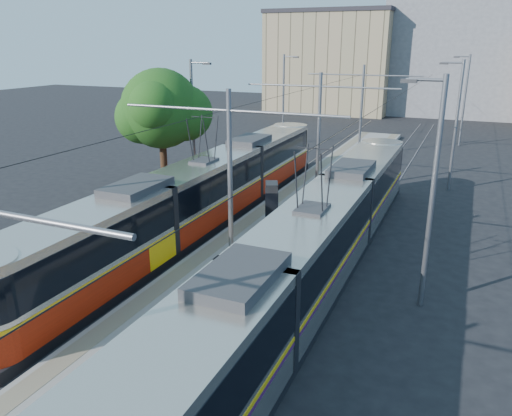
% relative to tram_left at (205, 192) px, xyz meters
% --- Properties ---
extents(ground, '(160.00, 160.00, 0.00)m').
position_rel_tram_left_xyz_m(ground, '(3.60, -12.34, -1.71)').
color(ground, black).
rests_on(ground, ground).
extents(platform, '(4.00, 50.00, 0.30)m').
position_rel_tram_left_xyz_m(platform, '(3.60, 4.66, -1.56)').
color(platform, gray).
rests_on(platform, ground).
extents(tactile_strip_left, '(0.70, 50.00, 0.01)m').
position_rel_tram_left_xyz_m(tactile_strip_left, '(2.15, 4.66, -1.40)').
color(tactile_strip_left, gray).
rests_on(tactile_strip_left, platform).
extents(tactile_strip_right, '(0.70, 50.00, 0.01)m').
position_rel_tram_left_xyz_m(tactile_strip_right, '(5.05, 4.66, -1.40)').
color(tactile_strip_right, gray).
rests_on(tactile_strip_right, platform).
extents(rails, '(8.71, 70.00, 0.03)m').
position_rel_tram_left_xyz_m(rails, '(3.60, 4.66, -1.69)').
color(rails, gray).
rests_on(rails, ground).
extents(tram_left, '(2.43, 27.61, 5.50)m').
position_rel_tram_left_xyz_m(tram_left, '(0.00, 0.00, 0.00)').
color(tram_left, black).
rests_on(tram_left, ground).
extents(tram_right, '(2.43, 30.04, 5.50)m').
position_rel_tram_left_xyz_m(tram_right, '(7.20, -5.11, 0.15)').
color(tram_right, black).
rests_on(tram_right, ground).
extents(catenary, '(9.20, 70.00, 7.00)m').
position_rel_tram_left_xyz_m(catenary, '(3.60, 1.82, 2.81)').
color(catenary, slate).
rests_on(catenary, platform).
extents(street_lamps, '(15.18, 38.22, 8.00)m').
position_rel_tram_left_xyz_m(street_lamps, '(3.60, 8.66, 2.47)').
color(street_lamps, slate).
rests_on(street_lamps, ground).
extents(shelter, '(0.96, 1.17, 2.23)m').
position_rel_tram_left_xyz_m(shelter, '(3.52, 0.28, -0.24)').
color(shelter, black).
rests_on(shelter, platform).
extents(tree, '(5.20, 4.81, 7.56)m').
position_rel_tram_left_xyz_m(tree, '(-4.79, 4.22, 3.40)').
color(tree, '#382314').
rests_on(tree, ground).
extents(building_left, '(16.32, 12.24, 13.08)m').
position_rel_tram_left_xyz_m(building_left, '(-6.40, 47.66, 4.84)').
color(building_left, gray).
rests_on(building_left, ground).
extents(building_centre, '(18.36, 14.28, 15.23)m').
position_rel_tram_left_xyz_m(building_centre, '(9.60, 51.66, 5.92)').
color(building_centre, gray).
rests_on(building_centre, ground).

